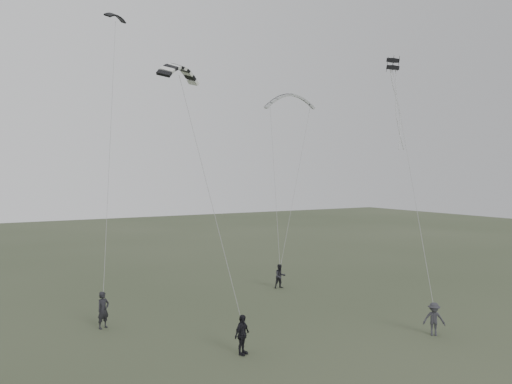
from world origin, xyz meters
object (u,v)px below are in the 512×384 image
flyer_far (434,319)px  kite_dark_small (115,15)px  kite_striped (179,67)px  flyer_left (103,310)px  flyer_center (242,335)px  kite_box (393,64)px  kite_pale_large (290,95)px  flyer_right (280,276)px

flyer_far → kite_dark_small: bearing=163.8°
kite_dark_small → kite_striped: 11.99m
flyer_left → kite_striped: bearing=-63.5°
flyer_center → kite_box: kite_box is taller
kite_pale_large → kite_box: 10.80m
flyer_left → kite_pale_large: 22.76m
flyer_right → kite_pale_large: bearing=57.4°
kite_box → flyer_left: bearing=166.4°
kite_dark_small → kite_box: kite_dark_small is taller
kite_striped → kite_box: (13.94, -0.52, 1.58)m
kite_dark_small → kite_pale_large: 14.49m
flyer_center → kite_striped: kite_striped is taller
kite_pale_large → flyer_right: bearing=-107.1°
flyer_far → kite_striped: size_ratio=0.59×
flyer_far → kite_pale_large: (3.03, 17.06, 13.44)m
kite_dark_small → kite_pale_large: kite_dark_small is taller
kite_striped → kite_box: bearing=-35.8°
flyer_center → kite_box: (12.80, 3.86, 13.87)m
flyer_center → kite_dark_small: 23.28m
flyer_right → kite_striped: bearing=-142.5°
flyer_left → kite_box: 22.22m
flyer_left → flyer_far: 16.54m
kite_dark_small → kite_pale_large: (13.83, -0.44, -4.30)m
flyer_left → flyer_center: size_ratio=1.07×
flyer_left → flyer_center: bearing=-83.6°
flyer_far → kite_box: kite_box is taller
kite_striped → flyer_left: bearing=109.0°
flyer_left → kite_dark_small: bearing=44.5°
flyer_center → kite_pale_large: size_ratio=0.43×
flyer_far → kite_box: (3.45, 6.29, 13.94)m
flyer_left → flyer_right: (12.71, 3.03, -0.11)m
flyer_right → flyer_far: (1.00, -12.29, -0.02)m
flyer_left → flyer_right: bearing=-12.7°
flyer_right → flyer_center: (-8.35, -9.86, 0.05)m
flyer_right → kite_striped: kite_striped is taller
flyer_far → flyer_right: bearing=136.8°
flyer_far → kite_box: 15.67m
kite_box → kite_striped: bearing=174.1°
kite_box → flyer_far: bearing=-122.5°
flyer_right → kite_striped: (-9.49, -5.48, 12.34)m
flyer_center → flyer_far: bearing=-43.4°
kite_pale_large → kite_box: bearing=-64.7°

